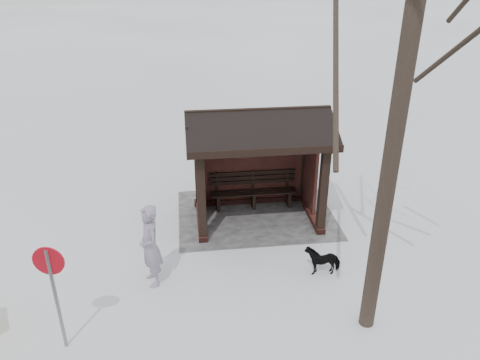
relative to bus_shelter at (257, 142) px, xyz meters
name	(u,v)px	position (x,y,z in m)	size (l,w,h in m)	color
ground	(257,218)	(0.00, 0.16, -2.17)	(120.00, 120.00, 0.00)	white
trampled_patch	(256,214)	(0.00, -0.04, -2.16)	(4.20, 3.20, 0.02)	gray
bus_shelter	(257,142)	(0.00, 0.00, 0.00)	(3.60, 2.40, 3.09)	#3C1B15
pedestrian	(150,246)	(2.66, 2.58, -1.23)	(0.68, 0.45, 1.87)	gray
dog	(323,259)	(-1.10, 2.65, -1.84)	(0.35, 0.77, 0.65)	black
road_sign	(52,276)	(4.17, 4.23, -0.60)	(0.54, 0.14, 2.15)	slate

